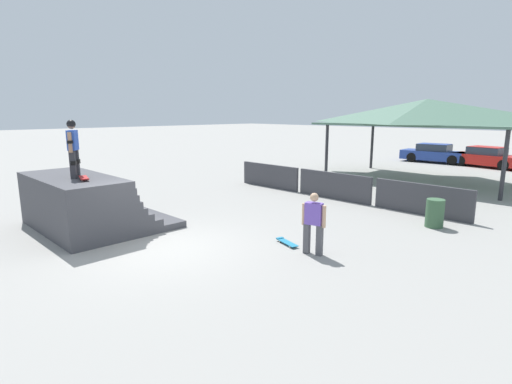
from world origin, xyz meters
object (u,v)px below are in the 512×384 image
skateboard_on_ground (286,242)px  trash_bin (435,213)px  skater_on_deck (73,145)px  parked_car_blue (435,154)px  parked_car_red (487,158)px  skateboard_on_deck (84,178)px  bystander_walking (314,221)px

skateboard_on_ground → trash_bin: trash_bin is taller
skateboard_on_ground → trash_bin: (2.05, 4.37, 0.37)m
skater_on_deck → parked_car_blue: (0.60, 23.68, -1.90)m
parked_car_red → skateboard_on_deck: bearing=-88.4°
skateboard_on_deck → trash_bin: skateboard_on_deck is taller
skater_on_deck → parked_car_blue: size_ratio=0.36×
skater_on_deck → bystander_walking: 6.91m
bystander_walking → skateboard_on_ground: bearing=-21.8°
parked_car_red → skateboard_on_ground: bearing=-77.6°
bystander_walking → parked_car_red: bearing=-100.3°
skater_on_deck → trash_bin: bearing=83.0°
bystander_walking → skater_on_deck: bearing=13.7°
trash_bin → parked_car_blue: (-6.35, 15.91, 0.18)m
bystander_walking → parked_car_blue: 21.04m
skater_on_deck → trash_bin: (6.95, 7.77, -2.08)m
skater_on_deck → trash_bin: size_ratio=1.88×
parked_car_blue → parked_car_red: same height
parked_car_blue → parked_car_red: bearing=-4.9°
trash_bin → skateboard_on_ground: bearing=-115.1°
bystander_walking → trash_bin: bearing=-119.9°
skateboard_on_deck → parked_car_blue: size_ratio=0.19×
skateboard_on_deck → trash_bin: bearing=66.8°
trash_bin → parked_car_blue: 17.13m
skateboard_on_deck → bystander_walking: (5.26, 3.31, -0.80)m
skateboard_on_ground → skateboard_on_deck: bearing=54.1°
skater_on_deck → skateboard_on_deck: size_ratio=1.94×
skateboard_on_ground → parked_car_blue: 20.73m
bystander_walking → skateboard_on_deck: bearing=16.3°
parked_car_blue → skateboard_on_deck: bearing=-93.9°
trash_bin → skater_on_deck: bearing=-131.8°
parked_car_red → bystander_walking: bearing=-75.0°
skateboard_on_deck → parked_car_blue: (0.02, 23.68, -1.04)m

